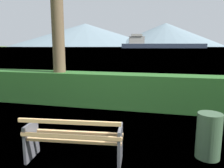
{
  "coord_description": "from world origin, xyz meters",
  "views": [
    {
      "loc": [
        1.51,
        -3.38,
        2.05
      ],
      "look_at": [
        0.0,
        2.81,
        0.92
      ],
      "focal_mm": 34.74,
      "sensor_mm": 36.0,
      "label": 1
    }
  ],
  "objects": [
    {
      "name": "hedge_row",
      "position": [
        0.0,
        3.6,
        0.57
      ],
      "size": [
        11.26,
        0.85,
        1.14
      ],
      "primitive_type": "cube",
      "color": "#285B23",
      "rests_on": "ground_plane"
    },
    {
      "name": "water_surface",
      "position": [
        0.0,
        307.75,
        0.0
      ],
      "size": [
        620.0,
        620.0,
        0.0
      ],
      "primitive_type": "plane",
      "color": "#6B8EA3",
      "rests_on": "ground_plane"
    },
    {
      "name": "park_bench",
      "position": [
        0.01,
        -0.06,
        0.43
      ],
      "size": [
        1.77,
        0.76,
        0.87
      ],
      "color": "tan",
      "rests_on": "ground_plane"
    },
    {
      "name": "cargo_ship_large",
      "position": [
        -5.94,
        186.77,
        3.27
      ],
      "size": [
        70.85,
        23.88,
        11.7
      ],
      "color": "#2D384C",
      "rests_on": "water_surface"
    },
    {
      "name": "distant_hills",
      "position": [
        12.79,
        558.64,
        28.97
      ],
      "size": [
        893.47,
        391.55,
        60.55
      ],
      "color": "slate",
      "rests_on": "ground_plane"
    },
    {
      "name": "ground_plane",
      "position": [
        0.0,
        0.0,
        0.0
      ],
      "size": [
        1400.0,
        1400.0,
        0.0
      ],
      "primitive_type": "plane",
      "color": "#567A38"
    },
    {
      "name": "trash_bin",
      "position": [
        2.35,
        0.67,
        0.42
      ],
      "size": [
        0.44,
        0.44,
        0.85
      ],
      "primitive_type": "cylinder",
      "color": "#385138",
      "rests_on": "ground_plane"
    }
  ]
}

